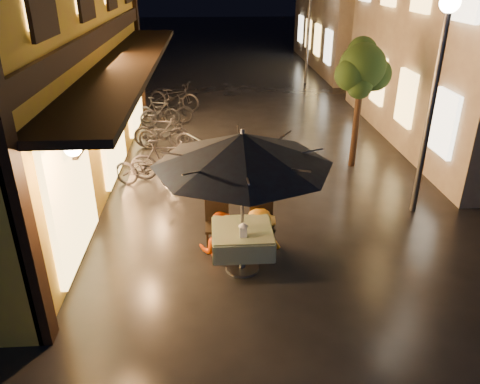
{
  "coord_description": "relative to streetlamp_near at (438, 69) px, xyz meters",
  "views": [
    {
      "loc": [
        -1.16,
        -6.43,
        4.59
      ],
      "look_at": [
        -0.71,
        0.72,
        1.15
      ],
      "focal_mm": 35.0,
      "sensor_mm": 36.0,
      "label": 1
    }
  ],
  "objects": [
    {
      "name": "cafe_chair_right",
      "position": [
        -3.31,
        -1.15,
        -2.38
      ],
      "size": [
        0.42,
        0.42,
        0.97
      ],
      "color": "black",
      "rests_on": "ground"
    },
    {
      "name": "patio_umbrella",
      "position": [
        -3.71,
        -1.88,
        -0.77
      ],
      "size": [
        2.79,
        2.79,
        2.46
      ],
      "color": "#59595E",
      "rests_on": "ground"
    },
    {
      "name": "cafe_chair_left",
      "position": [
        -4.11,
        -1.15,
        -2.38
      ],
      "size": [
        0.42,
        0.42,
        0.97
      ],
      "color": "black",
      "rests_on": "ground"
    },
    {
      "name": "streetlamp_far",
      "position": [
        0.0,
        12.0,
        0.0
      ],
      "size": [
        0.36,
        0.36,
        4.23
      ],
      "color": "#59595E",
      "rests_on": "ground"
    },
    {
      "name": "cafe_table",
      "position": [
        -3.71,
        -1.88,
        -2.33
      ],
      "size": [
        0.99,
        0.99,
        0.78
      ],
      "color": "#59595E",
      "rests_on": "ground"
    },
    {
      "name": "bicycle_5",
      "position": [
        -5.84,
        6.34,
        -2.48
      ],
      "size": [
        1.52,
        0.85,
        0.88
      ],
      "primitive_type": "imported",
      "rotation": [
        0.0,
        0.0,
        1.25
      ],
      "color": "black",
      "rests_on": "ground"
    },
    {
      "name": "bicycle_0",
      "position": [
        -5.63,
        1.52,
        -2.48
      ],
      "size": [
        1.78,
        1.04,
        0.88
      ],
      "primitive_type": "imported",
      "rotation": [
        0.0,
        0.0,
        1.28
      ],
      "color": "black",
      "rests_on": "ground"
    },
    {
      "name": "bicycle_2",
      "position": [
        -5.41,
        3.91,
        -2.49
      ],
      "size": [
        1.73,
        0.98,
        0.86
      ],
      "primitive_type": "imported",
      "rotation": [
        0.0,
        0.0,
        1.31
      ],
      "color": "black",
      "rests_on": "ground"
    },
    {
      "name": "streetlamp_near",
      "position": [
        0.0,
        0.0,
        0.0
      ],
      "size": [
        0.36,
        0.36,
        4.23
      ],
      "color": "#59595E",
      "rests_on": "ground"
    },
    {
      "name": "person_orange",
      "position": [
        -4.08,
        -1.34,
        -2.14
      ],
      "size": [
        0.83,
        0.7,
        1.55
      ],
      "primitive_type": "imported",
      "rotation": [
        0.0,
        0.0,
        2.99
      ],
      "color": "#C63900",
      "rests_on": "ground"
    },
    {
      "name": "bicycle_3",
      "position": [
        -5.56,
        4.1,
        -2.44
      ],
      "size": [
        1.65,
        0.66,
        0.96
      ],
      "primitive_type": "imported",
      "rotation": [
        0.0,
        0.0,
        1.44
      ],
      "color": "#212128",
      "rests_on": "ground"
    },
    {
      "name": "ground",
      "position": [
        -3.0,
        -2.0,
        -2.92
      ],
      "size": [
        90.0,
        90.0,
        0.0
      ],
      "primitive_type": "plane",
      "color": "black",
      "rests_on": "ground"
    },
    {
      "name": "bicycle_4",
      "position": [
        -5.58,
        6.18,
        -2.46
      ],
      "size": [
        1.85,
        1.15,
        0.92
      ],
      "primitive_type": "imported",
      "rotation": [
        0.0,
        0.0,
        1.91
      ],
      "color": "black",
      "rests_on": "ground"
    },
    {
      "name": "street_tree",
      "position": [
        -0.59,
        2.51,
        -0.5
      ],
      "size": [
        1.43,
        1.2,
        3.15
      ],
      "color": "black",
      "rests_on": "ground"
    },
    {
      "name": "bicycle_6",
      "position": [
        -5.47,
        8.0,
        -2.42
      ],
      "size": [
        2.02,
        1.32,
        1.0
      ],
      "primitive_type": "imported",
      "rotation": [
        0.0,
        0.0,
        1.2
      ],
      "color": "black",
      "rests_on": "ground"
    },
    {
      "name": "person_yellow",
      "position": [
        -3.37,
        -1.32,
        -2.13
      ],
      "size": [
        1.15,
        0.88,
        1.57
      ],
      "primitive_type": "imported",
      "rotation": [
        0.0,
        0.0,
        3.46
      ],
      "color": "orange",
      "rests_on": "ground"
    },
    {
      "name": "table_lantern",
      "position": [
        -3.71,
        -2.12,
        -2.0
      ],
      "size": [
        0.16,
        0.16,
        0.25
      ],
      "color": "white",
      "rests_on": "cafe_table"
    },
    {
      "name": "bicycle_1",
      "position": [
        -5.27,
        1.87,
        -2.41
      ],
      "size": [
        1.72,
        0.6,
        1.01
      ],
      "primitive_type": "imported",
      "rotation": [
        0.0,
        0.0,
        1.5
      ],
      "color": "black",
      "rests_on": "ground"
    }
  ]
}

